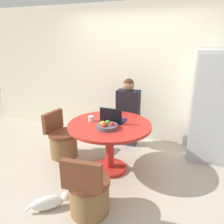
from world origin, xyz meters
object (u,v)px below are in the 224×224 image
object	(u,v)px
person_seated	(129,111)
fruit_bowl	(107,126)
dining_table	(110,135)
laptop	(113,119)
chair_near_camera	(89,193)
refrigerator	(214,107)
cat	(50,202)
chair_left_side	(63,142)

from	to	relation	value
person_seated	fruit_bowl	distance (m)	1.02
dining_table	laptop	xyz separation A→B (m)	(0.02, 0.08, 0.23)
chair_near_camera	refrigerator	bearing A→B (deg)	-131.40
refrigerator	fruit_bowl	world-z (taller)	refrigerator
chair_near_camera	laptop	size ratio (longest dim) A/B	2.32
refrigerator	cat	size ratio (longest dim) A/B	4.25
dining_table	laptop	bearing A→B (deg)	79.39
refrigerator	person_seated	xyz separation A→B (m)	(-1.40, -0.13, -0.19)
refrigerator	fruit_bowl	bearing A→B (deg)	-140.83
person_seated	fruit_bowl	world-z (taller)	person_seated
chair_near_camera	person_seated	distance (m)	1.82
dining_table	cat	xyz separation A→B (m)	(-0.37, -1.05, -0.50)
laptop	cat	world-z (taller)	laptop
dining_table	person_seated	size ratio (longest dim) A/B	0.94
refrigerator	cat	xyz separation A→B (m)	(-1.81, -2.02, -0.81)
fruit_bowl	cat	xyz separation A→B (m)	(-0.40, -0.87, -0.71)
refrigerator	cat	world-z (taller)	refrigerator
refrigerator	chair_near_camera	bearing A→B (deg)	-125.41
dining_table	refrigerator	bearing A→B (deg)	33.90
fruit_bowl	cat	bearing A→B (deg)	-114.82
chair_near_camera	cat	size ratio (longest dim) A/B	1.84
dining_table	chair_near_camera	xyz separation A→B (m)	(0.10, -0.92, -0.33)
dining_table	cat	size ratio (longest dim) A/B	2.90
refrigerator	fruit_bowl	size ratio (longest dim) A/B	6.14
person_seated	fruit_bowl	size ratio (longest dim) A/B	4.46
chair_near_camera	person_seated	world-z (taller)	person_seated
laptop	dining_table	bearing A→B (deg)	79.39
chair_left_side	cat	size ratio (longest dim) A/B	1.84
refrigerator	dining_table	world-z (taller)	refrigerator
dining_table	chair_left_side	world-z (taller)	chair_left_side
chair_near_camera	fruit_bowl	world-z (taller)	fruit_bowl
refrigerator	chair_left_side	bearing A→B (deg)	-160.10
chair_left_side	fruit_bowl	xyz separation A→B (m)	(0.95, -0.29, 0.55)
refrigerator	laptop	size ratio (longest dim) A/B	5.35
person_seated	fruit_bowl	xyz separation A→B (m)	(-0.01, -1.02, 0.09)
refrigerator	person_seated	world-z (taller)	refrigerator
dining_table	person_seated	world-z (taller)	person_seated
laptop	cat	size ratio (longest dim) A/B	0.80
dining_table	fruit_bowl	world-z (taller)	fruit_bowl
person_seated	cat	distance (m)	2.03
refrigerator	dining_table	distance (m)	1.77
laptop	person_seated	bearing A→B (deg)	-92.19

